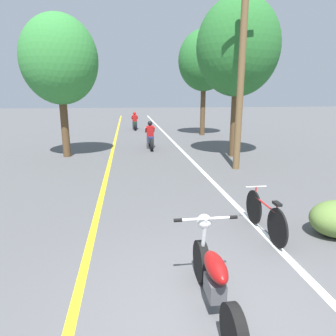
{
  "coord_description": "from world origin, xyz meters",
  "views": [
    {
      "loc": [
        -0.95,
        -3.07,
        2.68
      ],
      "look_at": [
        0.02,
        4.07,
        0.9
      ],
      "focal_mm": 32.0,
      "sensor_mm": 36.0,
      "label": 1
    }
  ],
  "objects_px": {
    "roadside_tree_right_far": "(204,61)",
    "bicycle_parked": "(265,215)",
    "motorcycle_rider_lead": "(150,138)",
    "motorcycle_foreground": "(214,279)",
    "roadside_tree_right_near": "(238,48)",
    "motorcycle_rider_far": "(135,123)",
    "roadside_tree_left": "(59,60)",
    "utility_pole": "(241,71)"
  },
  "relations": [
    {
      "from": "roadside_tree_right_far",
      "to": "bicycle_parked",
      "type": "bearing_deg",
      "value": -99.37
    },
    {
      "from": "motorcycle_rider_lead",
      "to": "roadside_tree_right_far",
      "type": "bearing_deg",
      "value": 50.55
    },
    {
      "from": "motorcycle_foreground",
      "to": "motorcycle_rider_lead",
      "type": "height_order",
      "value": "motorcycle_rider_lead"
    },
    {
      "from": "roadside_tree_right_near",
      "to": "motorcycle_rider_far",
      "type": "xyz_separation_m",
      "value": [
        -4.02,
        10.94,
        -4.0
      ]
    },
    {
      "from": "motorcycle_rider_far",
      "to": "bicycle_parked",
      "type": "xyz_separation_m",
      "value": [
        2.01,
        -18.39,
        -0.14
      ]
    },
    {
      "from": "roadside_tree_right_far",
      "to": "motorcycle_rider_far",
      "type": "distance_m",
      "value": 7.21
    },
    {
      "from": "roadside_tree_left",
      "to": "motorcycle_rider_lead",
      "type": "xyz_separation_m",
      "value": [
        3.8,
        1.51,
        -3.5
      ]
    },
    {
      "from": "motorcycle_foreground",
      "to": "bicycle_parked",
      "type": "xyz_separation_m",
      "value": [
        1.59,
        1.95,
        -0.06
      ]
    },
    {
      "from": "roadside_tree_right_far",
      "to": "utility_pole",
      "type": "bearing_deg",
      "value": -96.49
    },
    {
      "from": "motorcycle_rider_lead",
      "to": "motorcycle_rider_far",
      "type": "bearing_deg",
      "value": 93.63
    },
    {
      "from": "utility_pole",
      "to": "motorcycle_rider_lead",
      "type": "relative_size",
      "value": 3.21
    },
    {
      "from": "roadside_tree_left",
      "to": "motorcycle_rider_far",
      "type": "bearing_deg",
      "value": 72.02
    },
    {
      "from": "roadside_tree_left",
      "to": "motorcycle_rider_far",
      "type": "xyz_separation_m",
      "value": [
        3.26,
        10.05,
        -3.5
      ]
    },
    {
      "from": "roadside_tree_right_far",
      "to": "roadside_tree_left",
      "type": "height_order",
      "value": "roadside_tree_right_far"
    },
    {
      "from": "roadside_tree_right_far",
      "to": "motorcycle_rider_lead",
      "type": "relative_size",
      "value": 3.2
    },
    {
      "from": "motorcycle_rider_far",
      "to": "bicycle_parked",
      "type": "relative_size",
      "value": 1.14
    },
    {
      "from": "roadside_tree_right_far",
      "to": "roadside_tree_right_near",
      "type": "bearing_deg",
      "value": -93.16
    },
    {
      "from": "motorcycle_rider_lead",
      "to": "bicycle_parked",
      "type": "relative_size",
      "value": 1.2
    },
    {
      "from": "bicycle_parked",
      "to": "roadside_tree_left",
      "type": "bearing_deg",
      "value": 122.32
    },
    {
      "from": "roadside_tree_right_near",
      "to": "motorcycle_foreground",
      "type": "height_order",
      "value": "roadside_tree_right_near"
    },
    {
      "from": "motorcycle_foreground",
      "to": "bicycle_parked",
      "type": "bearing_deg",
      "value": 50.81
    },
    {
      "from": "roadside_tree_right_far",
      "to": "roadside_tree_left",
      "type": "distance_m",
      "value": 9.9
    },
    {
      "from": "motorcycle_foreground",
      "to": "motorcycle_rider_lead",
      "type": "distance_m",
      "value": 11.8
    },
    {
      "from": "motorcycle_rider_far",
      "to": "roadside_tree_right_far",
      "type": "bearing_deg",
      "value": -40.97
    },
    {
      "from": "roadside_tree_left",
      "to": "motorcycle_foreground",
      "type": "distance_m",
      "value": 11.49
    },
    {
      "from": "utility_pole",
      "to": "motorcycle_rider_lead",
      "type": "height_order",
      "value": "utility_pole"
    },
    {
      "from": "utility_pole",
      "to": "roadside_tree_right_far",
      "type": "relative_size",
      "value": 1.0
    },
    {
      "from": "roadside_tree_right_far",
      "to": "motorcycle_rider_lead",
      "type": "distance_m",
      "value": 7.41
    },
    {
      "from": "roadside_tree_left",
      "to": "utility_pole",
      "type": "bearing_deg",
      "value": -25.57
    },
    {
      "from": "roadside_tree_left",
      "to": "motorcycle_foreground",
      "type": "relative_size",
      "value": 2.95
    },
    {
      "from": "roadside_tree_right_near",
      "to": "motorcycle_foreground",
      "type": "relative_size",
      "value": 3.28
    },
    {
      "from": "roadside_tree_right_near",
      "to": "motorcycle_rider_lead",
      "type": "bearing_deg",
      "value": 145.41
    },
    {
      "from": "motorcycle_rider_lead",
      "to": "motorcycle_rider_far",
      "type": "xyz_separation_m",
      "value": [
        -0.54,
        8.54,
        -0.0
      ]
    },
    {
      "from": "roadside_tree_right_far",
      "to": "motorcycle_foreground",
      "type": "distance_m",
      "value": 17.51
    },
    {
      "from": "roadside_tree_left",
      "to": "motorcycle_foreground",
      "type": "height_order",
      "value": "roadside_tree_left"
    },
    {
      "from": "motorcycle_foreground",
      "to": "bicycle_parked",
      "type": "distance_m",
      "value": 2.51
    },
    {
      "from": "utility_pole",
      "to": "roadside_tree_right_far",
      "type": "bearing_deg",
      "value": 83.51
    },
    {
      "from": "roadside_tree_right_far",
      "to": "motorcycle_rider_lead",
      "type": "bearing_deg",
      "value": -129.45
    },
    {
      "from": "bicycle_parked",
      "to": "motorcycle_foreground",
      "type": "bearing_deg",
      "value": -129.19
    },
    {
      "from": "roadside_tree_left",
      "to": "bicycle_parked",
      "type": "xyz_separation_m",
      "value": [
        5.27,
        -8.33,
        -3.64
      ]
    },
    {
      "from": "motorcycle_rider_lead",
      "to": "roadside_tree_left",
      "type": "bearing_deg",
      "value": -158.29
    },
    {
      "from": "utility_pole",
      "to": "motorcycle_rider_far",
      "type": "distance_m",
      "value": 13.94
    }
  ]
}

